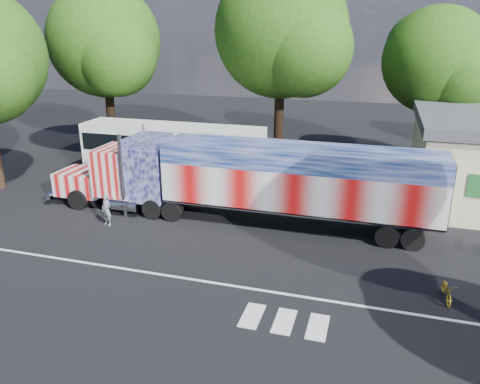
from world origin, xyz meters
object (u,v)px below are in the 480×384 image
(tree_nw_a, at_px, (106,42))
(tree_ne_a, at_px, (438,61))
(semi_truck, at_px, (248,179))
(tree_n_mid, at_px, (283,32))
(bicycle, at_px, (447,290))
(coach_bus, at_px, (173,151))
(woman, at_px, (106,210))

(tree_nw_a, bearing_deg, tree_ne_a, 9.13)
(semi_truck, xyz_separation_m, tree_ne_a, (10.04, 14.81, 5.31))
(tree_n_mid, relative_size, tree_nw_a, 1.09)
(semi_truck, bearing_deg, bicycle, -29.53)
(tree_n_mid, bearing_deg, semi_truck, -86.42)
(coach_bus, distance_m, bicycle, 20.23)
(bicycle, relative_size, tree_nw_a, 0.12)
(tree_ne_a, distance_m, tree_n_mid, 11.42)
(woman, bearing_deg, semi_truck, 35.98)
(semi_truck, relative_size, bicycle, 14.19)
(woman, distance_m, tree_ne_a, 25.41)
(semi_truck, distance_m, tree_nw_a, 19.37)
(semi_truck, bearing_deg, woman, -158.92)
(tree_n_mid, bearing_deg, bicycle, -58.87)
(coach_bus, bearing_deg, tree_n_mid, 40.76)
(tree_ne_a, distance_m, tree_nw_a, 25.04)
(tree_nw_a, bearing_deg, tree_n_mid, 2.89)
(coach_bus, height_order, tree_ne_a, tree_ne_a)
(coach_bus, bearing_deg, bicycle, -34.43)
(woman, relative_size, tree_ne_a, 0.15)
(woman, bearing_deg, tree_n_mid, 81.01)
(tree_ne_a, xyz_separation_m, tree_nw_a, (-24.69, -3.97, 1.25))
(tree_nw_a, bearing_deg, semi_truck, -36.50)
(tree_ne_a, height_order, tree_nw_a, tree_nw_a)
(bicycle, distance_m, tree_nw_a, 30.33)
(coach_bus, bearing_deg, semi_truck, -40.17)
(semi_truck, distance_m, woman, 7.70)
(coach_bus, bearing_deg, tree_nw_a, 147.33)
(tree_n_mid, xyz_separation_m, tree_nw_a, (-13.93, -0.70, -0.76))
(bicycle, height_order, tree_n_mid, tree_n_mid)
(tree_ne_a, bearing_deg, semi_truck, -124.13)
(semi_truck, distance_m, tree_n_mid, 13.69)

